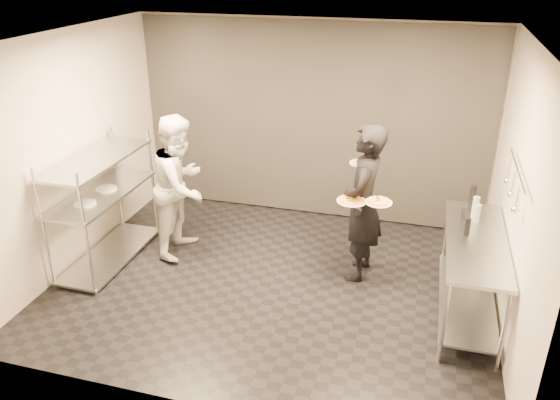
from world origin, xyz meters
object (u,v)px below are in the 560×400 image
(pass_rack, at_px, (103,204))
(bottle_dark, at_px, (473,196))
(waiter, at_px, (363,204))
(pizza_plate_far, at_px, (379,201))
(salad_plate, at_px, (361,162))
(pos_monitor, at_px, (465,222))
(chef, at_px, (181,186))
(pizza_plate_near, at_px, (352,200))
(bottle_green, at_px, (475,208))
(prep_counter, at_px, (473,263))
(bottle_clear, at_px, (477,213))

(pass_rack, distance_m, bottle_dark, 4.39)
(waiter, bearing_deg, pizza_plate_far, 46.54)
(salad_plate, relative_size, bottle_dark, 1.10)
(pizza_plate_far, bearing_deg, salad_plate, 119.87)
(pizza_plate_far, bearing_deg, pos_monitor, -6.29)
(waiter, height_order, salad_plate, waiter)
(chef, height_order, salad_plate, chef)
(waiter, bearing_deg, chef, -85.06)
(pass_rack, xyz_separation_m, waiter, (3.10, 0.48, 0.17))
(pizza_plate_near, height_order, salad_plate, salad_plate)
(waiter, bearing_deg, bottle_green, 94.57)
(chef, bearing_deg, salad_plate, -80.39)
(prep_counter, bearing_deg, waiter, 158.62)
(prep_counter, relative_size, waiter, 0.96)
(bottle_green, bearing_deg, pizza_plate_near, -171.21)
(prep_counter, xyz_separation_m, pizza_plate_far, (-1.04, 0.27, 0.46))
(pos_monitor, bearing_deg, prep_counter, -61.23)
(pizza_plate_far, bearing_deg, bottle_green, 11.77)
(waiter, bearing_deg, bottle_clear, 91.14)
(waiter, xyz_separation_m, salad_plate, (-0.08, 0.26, 0.41))
(waiter, relative_size, bottle_green, 7.44)
(bottle_green, bearing_deg, chef, -179.85)
(pass_rack, bearing_deg, pos_monitor, 2.28)
(chef, bearing_deg, prep_counter, -95.13)
(salad_plate, bearing_deg, pizza_plate_far, -60.13)
(pizza_plate_far, height_order, pos_monitor, pizza_plate_far)
(pass_rack, distance_m, pos_monitor, 4.22)
(pizza_plate_far, relative_size, salad_plate, 1.09)
(pos_monitor, bearing_deg, bottle_dark, 74.41)
(pizza_plate_far, height_order, bottle_dark, bottle_dark)
(waiter, relative_size, bottle_clear, 9.51)
(waiter, height_order, bottle_green, waiter)
(chef, distance_m, pos_monitor, 3.40)
(pizza_plate_near, distance_m, bottle_clear, 1.35)
(pizza_plate_far, distance_m, pos_monitor, 0.92)
(prep_counter, xyz_separation_m, salad_plate, (-1.31, 0.74, 0.73))
(pass_rack, xyz_separation_m, bottle_green, (4.32, 0.48, 0.28))
(pos_monitor, bearing_deg, bottle_green, 63.85)
(pass_rack, bearing_deg, salad_plate, 13.86)
(pizza_plate_far, xyz_separation_m, bottle_green, (1.02, 0.21, -0.04))
(pizza_plate_far, xyz_separation_m, bottle_clear, (1.04, 0.14, -0.07))
(chef, distance_m, bottle_dark, 3.49)
(pass_rack, xyz_separation_m, pos_monitor, (4.21, 0.17, 0.25))
(pizza_plate_near, relative_size, pizza_plate_far, 1.13)
(pizza_plate_near, relative_size, salad_plate, 1.23)
(salad_plate, bearing_deg, waiter, -72.80)
(prep_counter, relative_size, bottle_clear, 9.10)
(salad_plate, bearing_deg, chef, -172.90)
(salad_plate, bearing_deg, bottle_clear, -14.37)
(pizza_plate_near, bearing_deg, bottle_clear, 5.53)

